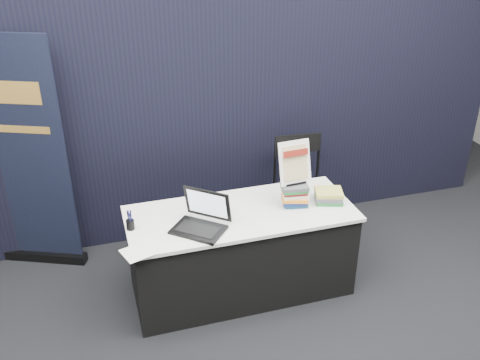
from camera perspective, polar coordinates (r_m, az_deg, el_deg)
name	(u,v)px	position (r m, az deg, el deg)	size (l,w,h in m)	color
floor	(262,332)	(4.25, 2.36, -15.85)	(8.00, 8.00, 0.00)	black
wall_back	(160,8)	(7.09, -8.50, 17.70)	(8.00, 0.02, 3.50)	beige
drape_partition	(207,114)	(4.94, -3.49, 7.09)	(6.00, 0.08, 2.40)	black
display_table	(241,251)	(4.42, 0.10, -7.61)	(1.80, 0.75, 0.75)	black
laptop	(197,220)	(4.00, -4.66, -4.29)	(0.46, 0.50, 0.28)	black
mouse	(225,211)	(4.20, -1.56, -3.34)	(0.06, 0.10, 0.03)	black
brochure_left	(142,250)	(3.83, -10.37, -7.40)	(0.28, 0.20, 0.00)	white
brochure_mid	(176,233)	(3.98, -6.89, -5.63)	(0.31, 0.22, 0.00)	white
brochure_right	(178,231)	(4.01, -6.67, -5.43)	(0.32, 0.23, 0.00)	white
pen_cup	(130,225)	(4.07, -11.61, -4.69)	(0.06, 0.06, 0.08)	black
book_stack_tall	(295,194)	(4.30, 5.86, -1.53)	(0.22, 0.18, 0.18)	navy
book_stack_short	(328,196)	(4.39, 9.38, -1.72)	(0.27, 0.23, 0.10)	#217C35
info_sign	(295,163)	(4.20, 5.87, 1.79)	(0.27, 0.14, 0.36)	black
pullup_banner	(22,170)	(4.87, -22.21, 1.04)	(0.84, 0.44, 2.06)	black
stacking_chair	(303,187)	(5.00, 6.77, -0.75)	(0.50, 0.50, 1.02)	black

